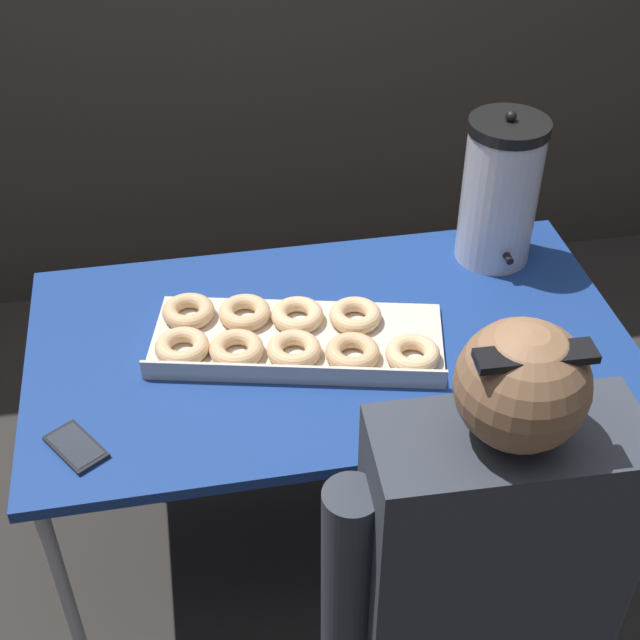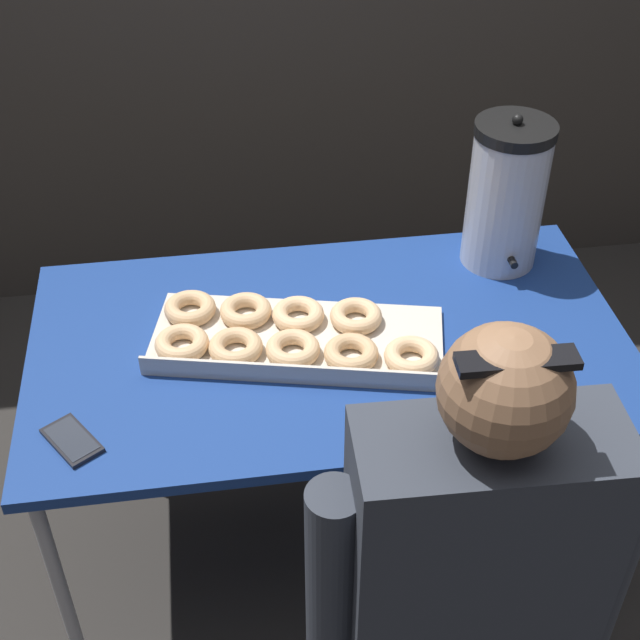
# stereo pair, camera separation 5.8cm
# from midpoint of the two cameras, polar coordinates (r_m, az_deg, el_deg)

# --- Properties ---
(ground_plane) EXTENTS (12.00, 12.00, 0.00)m
(ground_plane) POSITION_cam_midpoint_polar(r_m,az_deg,el_deg) (2.58, -0.15, -13.41)
(ground_plane) COLOR #2D2B28
(folding_table) EXTENTS (1.38, 0.78, 0.71)m
(folding_table) POSITION_cam_midpoint_polar(r_m,az_deg,el_deg) (2.09, -0.18, -2.16)
(folding_table) COLOR navy
(folding_table) RESTS_ON ground
(donut_box) EXTENTS (0.71, 0.42, 0.05)m
(donut_box) POSITION_cam_midpoint_polar(r_m,az_deg,el_deg) (2.03, -2.78, -1.11)
(donut_box) COLOR beige
(donut_box) RESTS_ON folding_table
(coffee_urn) EXTENTS (0.20, 0.22, 0.41)m
(coffee_urn) POSITION_cam_midpoint_polar(r_m,az_deg,el_deg) (2.27, 10.73, 8.09)
(coffee_urn) COLOR silver
(coffee_urn) RESTS_ON folding_table
(cell_phone) EXTENTS (0.14, 0.15, 0.01)m
(cell_phone) POSITION_cam_midpoint_polar(r_m,az_deg,el_deg) (1.88, -16.21, -7.82)
(cell_phone) COLOR black
(cell_phone) RESTS_ON folding_table
(person_seated) EXTENTS (0.56, 0.24, 1.29)m
(person_seated) POSITION_cam_midpoint_polar(r_m,az_deg,el_deg) (1.70, 8.93, -18.58)
(person_seated) COLOR #33332D
(person_seated) RESTS_ON ground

